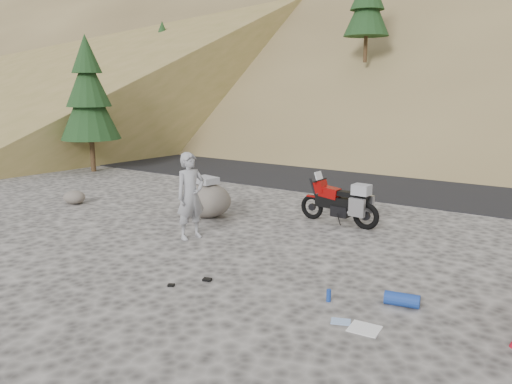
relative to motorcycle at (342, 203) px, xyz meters
The scene contains 13 objects.
ground 2.86m from the motorcycle, 88.28° to the right, with size 140.00×140.00×0.00m, color #3E3B39.
road 6.21m from the motorcycle, 89.22° to the left, with size 120.00×7.00×0.05m, color black.
conifer_verge 11.30m from the motorcycle, behind, with size 2.20×2.20×5.04m.
motorcycle is the anchor object (origin of this frame).
man 3.62m from the motorcycle, 129.83° to the right, with size 0.68×0.45×1.87m, color gray.
boulder 3.35m from the motorcycle, 158.98° to the right, with size 1.66×1.56×1.04m.
small_rock 7.39m from the motorcycle, 163.41° to the right, with size 0.75×0.71×0.37m.
gear_white_cloth 5.22m from the motorcycle, 63.06° to the right, with size 0.41×0.36×0.01m, color white.
gear_blue_mat 4.46m from the motorcycle, 54.90° to the right, with size 0.21×0.21×0.51m, color navy.
gear_bottle 4.40m from the motorcycle, 69.05° to the right, with size 0.07×0.07×0.20m, color navy.
gear_glove_a 4.51m from the motorcycle, 96.53° to the right, with size 0.15×0.10×0.04m, color black.
gear_glove_b 5.06m from the motorcycle, 99.87° to the right, with size 0.11×0.08×0.04m, color black.
gear_blue_cloth 5.05m from the motorcycle, 66.59° to the right, with size 0.27×0.20×0.01m, color #8FAEDD.
Camera 1 is at (4.43, -7.85, 3.27)m, focal length 35.00 mm.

